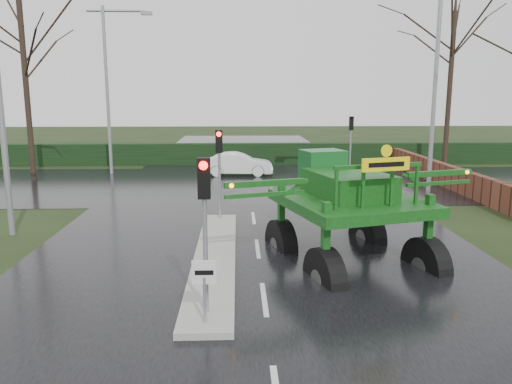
{
  "coord_description": "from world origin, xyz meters",
  "views": [
    {
      "loc": [
        -0.6,
        -11.13,
        4.75
      ],
      "look_at": [
        -0.08,
        3.18,
        2.0
      ],
      "focal_mm": 35.0,
      "sensor_mm": 36.0,
      "label": 1
    }
  ],
  "objects_px": {
    "keep_left_sign": "(204,281)",
    "traffic_signal_far": "(351,131)",
    "traffic_signal_mid": "(219,155)",
    "street_light_right": "(430,69)",
    "street_light_left_far": "(111,75)",
    "traffic_signal_near": "(204,203)",
    "crop_sprayer": "(323,201)",
    "street_light_left_near": "(5,58)",
    "white_sedan": "(238,176)"
  },
  "relations": [
    {
      "from": "street_light_left_near",
      "to": "white_sedan",
      "type": "bearing_deg",
      "value": 59.57
    },
    {
      "from": "traffic_signal_far",
      "to": "street_light_left_near",
      "type": "distance_m",
      "value": 20.58
    },
    {
      "from": "traffic_signal_mid",
      "to": "street_light_right",
      "type": "height_order",
      "value": "street_light_right"
    },
    {
      "from": "traffic_signal_mid",
      "to": "street_light_left_near",
      "type": "distance_m",
      "value": 7.83
    },
    {
      "from": "traffic_signal_near",
      "to": "crop_sprayer",
      "type": "height_order",
      "value": "crop_sprayer"
    },
    {
      "from": "street_light_left_near",
      "to": "street_light_right",
      "type": "bearing_deg",
      "value": 20.11
    },
    {
      "from": "keep_left_sign",
      "to": "crop_sprayer",
      "type": "xyz_separation_m",
      "value": [
        2.9,
        2.92,
        1.03
      ]
    },
    {
      "from": "street_light_left_far",
      "to": "crop_sprayer",
      "type": "relative_size",
      "value": 1.31
    },
    {
      "from": "traffic_signal_near",
      "to": "white_sedan",
      "type": "relative_size",
      "value": 0.84
    },
    {
      "from": "keep_left_sign",
      "to": "crop_sprayer",
      "type": "height_order",
      "value": "crop_sprayer"
    },
    {
      "from": "traffic_signal_far",
      "to": "traffic_signal_near",
      "type": "bearing_deg",
      "value": 69.64
    },
    {
      "from": "street_light_left_near",
      "to": "crop_sprayer",
      "type": "distance_m",
      "value": 11.49
    },
    {
      "from": "white_sedan",
      "to": "keep_left_sign",
      "type": "bearing_deg",
      "value": -179.95
    },
    {
      "from": "traffic_signal_mid",
      "to": "white_sedan",
      "type": "distance_m",
      "value": 11.76
    },
    {
      "from": "street_light_left_far",
      "to": "white_sedan",
      "type": "xyz_separation_m",
      "value": [
        7.6,
        -1.06,
        -5.99
      ]
    },
    {
      "from": "crop_sprayer",
      "to": "street_light_right",
      "type": "bearing_deg",
      "value": 41.71
    },
    {
      "from": "keep_left_sign",
      "to": "traffic_signal_far",
      "type": "xyz_separation_m",
      "value": [
        7.8,
        21.51,
        1.53
      ]
    },
    {
      "from": "keep_left_sign",
      "to": "traffic_signal_near",
      "type": "bearing_deg",
      "value": 90.0
    },
    {
      "from": "street_light_right",
      "to": "crop_sprayer",
      "type": "relative_size",
      "value": 1.31
    },
    {
      "from": "keep_left_sign",
      "to": "street_light_left_far",
      "type": "distance_m",
      "value": 23.11
    },
    {
      "from": "traffic_signal_near",
      "to": "traffic_signal_mid",
      "type": "distance_m",
      "value": 8.5
    },
    {
      "from": "traffic_signal_near",
      "to": "street_light_left_near",
      "type": "xyz_separation_m",
      "value": [
        -6.89,
        7.01,
        3.4
      ]
    },
    {
      "from": "traffic_signal_far",
      "to": "street_light_left_near",
      "type": "height_order",
      "value": "street_light_left_near"
    },
    {
      "from": "street_light_left_far",
      "to": "white_sedan",
      "type": "height_order",
      "value": "street_light_left_far"
    },
    {
      "from": "street_light_left_near",
      "to": "crop_sprayer",
      "type": "xyz_separation_m",
      "value": [
        9.79,
        -4.58,
        -3.9
      ]
    },
    {
      "from": "street_light_right",
      "to": "traffic_signal_near",
      "type": "bearing_deg",
      "value": -126.13
    },
    {
      "from": "keep_left_sign",
      "to": "traffic_signal_mid",
      "type": "bearing_deg",
      "value": 90.0
    },
    {
      "from": "crop_sprayer",
      "to": "keep_left_sign",
      "type": "bearing_deg",
      "value": -151.08
    },
    {
      "from": "street_light_left_near",
      "to": "street_light_right",
      "type": "distance_m",
      "value": 17.45
    },
    {
      "from": "crop_sprayer",
      "to": "street_light_left_near",
      "type": "bearing_deg",
      "value": 138.6
    },
    {
      "from": "traffic_signal_mid",
      "to": "crop_sprayer",
      "type": "distance_m",
      "value": 6.74
    },
    {
      "from": "street_light_right",
      "to": "street_light_left_far",
      "type": "height_order",
      "value": "same"
    },
    {
      "from": "street_light_right",
      "to": "white_sedan",
      "type": "relative_size",
      "value": 2.38
    },
    {
      "from": "keep_left_sign",
      "to": "traffic_signal_far",
      "type": "bearing_deg",
      "value": 70.07
    },
    {
      "from": "traffic_signal_near",
      "to": "street_light_left_far",
      "type": "bearing_deg",
      "value": 108.17
    },
    {
      "from": "keep_left_sign",
      "to": "white_sedan",
      "type": "relative_size",
      "value": 0.32
    },
    {
      "from": "street_light_left_far",
      "to": "street_light_left_near",
      "type": "bearing_deg",
      "value": -90.0
    },
    {
      "from": "keep_left_sign",
      "to": "street_light_left_far",
      "type": "bearing_deg",
      "value": 107.78
    },
    {
      "from": "traffic_signal_near",
      "to": "traffic_signal_far",
      "type": "relative_size",
      "value": 1.0
    },
    {
      "from": "keep_left_sign",
      "to": "street_light_right",
      "type": "relative_size",
      "value": 0.14
    },
    {
      "from": "keep_left_sign",
      "to": "white_sedan",
      "type": "distance_m",
      "value": 20.48
    },
    {
      "from": "traffic_signal_far",
      "to": "crop_sprayer",
      "type": "height_order",
      "value": "crop_sprayer"
    },
    {
      "from": "traffic_signal_near",
      "to": "street_light_left_far",
      "type": "xyz_separation_m",
      "value": [
        -6.89,
        21.01,
        3.4
      ]
    },
    {
      "from": "keep_left_sign",
      "to": "street_light_right",
      "type": "bearing_deg",
      "value": 54.88
    },
    {
      "from": "traffic_signal_near",
      "to": "keep_left_sign",
      "type": "bearing_deg",
      "value": -90.0
    },
    {
      "from": "keep_left_sign",
      "to": "white_sedan",
      "type": "xyz_separation_m",
      "value": [
        0.71,
        20.44,
        -1.06
      ]
    },
    {
      "from": "crop_sprayer",
      "to": "white_sedan",
      "type": "bearing_deg",
      "value": 80.78
    },
    {
      "from": "street_light_right",
      "to": "crop_sprayer",
      "type": "height_order",
      "value": "street_light_right"
    },
    {
      "from": "traffic_signal_near",
      "to": "white_sedan",
      "type": "distance_m",
      "value": 20.13
    },
    {
      "from": "keep_left_sign",
      "to": "traffic_signal_mid",
      "type": "xyz_separation_m",
      "value": [
        0.0,
        8.99,
        1.53
      ]
    }
  ]
}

